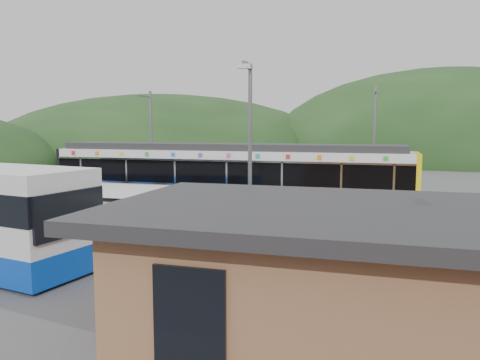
# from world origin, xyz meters

# --- Properties ---
(ground) EXTENTS (120.00, 120.00, 0.00)m
(ground) POSITION_xyz_m (0.00, 0.00, 0.00)
(ground) COLOR #4C4C4F
(ground) RESTS_ON ground
(hills) EXTENTS (146.00, 149.00, 26.00)m
(hills) POSITION_xyz_m (6.19, 5.29, 0.00)
(hills) COLOR #1E3D19
(hills) RESTS_ON ground
(platform) EXTENTS (26.00, 3.20, 0.30)m
(platform) POSITION_xyz_m (0.00, 3.30, 0.15)
(platform) COLOR #9E9E99
(platform) RESTS_ON ground
(yellow_line) EXTENTS (26.00, 0.10, 0.01)m
(yellow_line) POSITION_xyz_m (0.00, 2.00, 0.30)
(yellow_line) COLOR yellow
(yellow_line) RESTS_ON platform
(train) EXTENTS (20.44, 3.01, 3.74)m
(train) POSITION_xyz_m (-0.97, 6.00, 2.06)
(train) COLOR black
(train) RESTS_ON ground
(catenary_mast_west) EXTENTS (0.18, 1.80, 7.00)m
(catenary_mast_west) POSITION_xyz_m (-7.00, 8.56, 3.65)
(catenary_mast_west) COLOR slate
(catenary_mast_west) RESTS_ON ground
(catenary_mast_east) EXTENTS (0.18, 1.80, 7.00)m
(catenary_mast_east) POSITION_xyz_m (7.00, 8.56, 3.65)
(catenary_mast_east) COLOR slate
(catenary_mast_east) RESTS_ON ground
(station_shelter) EXTENTS (9.20, 6.20, 3.00)m
(station_shelter) POSITION_xyz_m (6.00, -9.01, 1.55)
(station_shelter) COLOR #91623F
(station_shelter) RESTS_ON ground
(lamp_post) EXTENTS (0.37, 1.14, 6.53)m
(lamp_post) POSITION_xyz_m (3.56, -5.83, 3.88)
(lamp_post) COLOR slate
(lamp_post) RESTS_ON ground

